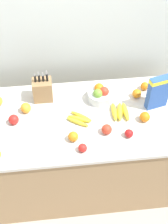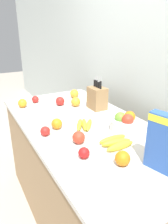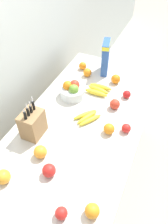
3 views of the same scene
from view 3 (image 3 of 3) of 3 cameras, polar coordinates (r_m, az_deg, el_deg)
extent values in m
plane|color=#B2A899|center=(2.39, -0.21, -17.01)|extent=(14.00, 14.00, 0.00)
cube|color=tan|center=(2.02, -0.24, -11.08)|extent=(1.77, 0.85, 0.87)
cube|color=beige|center=(1.67, -0.29, -2.29)|extent=(1.80, 0.88, 0.03)
cube|color=#937047|center=(1.53, -13.26, -3.07)|extent=(0.16, 0.13, 0.20)
cylinder|color=black|center=(1.42, -15.14, -0.88)|extent=(0.02, 0.02, 0.06)
cube|color=silver|center=(1.39, -15.45, 0.31)|extent=(0.01, 0.00, 0.02)
cylinder|color=black|center=(1.43, -14.43, -0.02)|extent=(0.02, 0.02, 0.06)
cube|color=silver|center=(1.40, -14.79, 1.47)|extent=(0.01, 0.00, 0.04)
cylinder|color=black|center=(1.45, -13.71, 0.68)|extent=(0.02, 0.02, 0.05)
cube|color=silver|center=(1.42, -14.02, 2.04)|extent=(0.01, 0.00, 0.04)
cylinder|color=black|center=(1.47, -13.07, 1.67)|extent=(0.02, 0.02, 0.07)
cube|color=silver|center=(1.43, -13.41, 3.26)|extent=(0.01, 0.00, 0.04)
cube|color=#2D56A8|center=(2.08, 5.62, 13.99)|extent=(0.19, 0.10, 0.31)
cube|color=yellow|center=(2.02, 5.88, 17.16)|extent=(0.19, 0.10, 0.04)
cylinder|color=silver|center=(1.83, -3.02, 5.21)|extent=(0.21, 0.21, 0.08)
sphere|color=red|center=(1.82, -2.48, 7.10)|extent=(0.08, 0.08, 0.08)
sphere|color=orange|center=(1.81, -4.29, 6.83)|extent=(0.08, 0.08, 0.08)
sphere|color=#6B9E33|center=(1.77, -2.68, 5.94)|extent=(0.08, 0.08, 0.08)
ellipsoid|color=yellow|center=(1.92, 4.39, 6.56)|extent=(0.05, 0.20, 0.04)
ellipsoid|color=yellow|center=(1.89, 3.76, 5.82)|extent=(0.08, 0.20, 0.04)
ellipsoid|color=yellow|center=(1.86, 3.12, 5.06)|extent=(0.05, 0.20, 0.04)
ellipsoid|color=yellow|center=(1.67, 0.08, -0.64)|extent=(0.18, 0.15, 0.04)
ellipsoid|color=yellow|center=(1.65, 0.83, -1.38)|extent=(0.19, 0.12, 0.04)
ellipsoid|color=yellow|center=(1.63, 1.60, -2.14)|extent=(0.18, 0.14, 0.04)
sphere|color=red|center=(1.36, -9.22, -14.80)|extent=(0.08, 0.08, 0.08)
sphere|color=red|center=(1.58, 10.97, -4.19)|extent=(0.07, 0.07, 0.07)
sphere|color=red|center=(1.86, 11.11, 4.54)|extent=(0.07, 0.07, 0.07)
sphere|color=red|center=(1.74, 8.05, 2.04)|extent=(0.08, 0.08, 0.08)
sphere|color=red|center=(1.25, -5.95, -24.80)|extent=(0.07, 0.07, 0.07)
sphere|color=orange|center=(2.07, 0.88, 10.29)|extent=(0.08, 0.08, 0.08)
sphere|color=orange|center=(1.55, 6.54, -4.40)|extent=(0.08, 0.08, 0.08)
sphere|color=orange|center=(1.40, -20.40, -15.60)|extent=(0.09, 0.09, 0.09)
sphere|color=orange|center=(1.24, 2.17, -24.39)|extent=(0.08, 0.08, 0.08)
sphere|color=orange|center=(2.17, -0.35, 11.98)|extent=(0.07, 0.07, 0.07)
sphere|color=orange|center=(1.44, -11.35, -10.16)|extent=(0.09, 0.09, 0.09)
sphere|color=orange|center=(2.00, 8.27, 8.51)|extent=(0.08, 0.08, 0.08)
camera|label=1|loc=(1.68, 98.65, 26.14)|focal=50.00mm
camera|label=2|loc=(2.42, 33.43, 26.33)|focal=35.00mm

